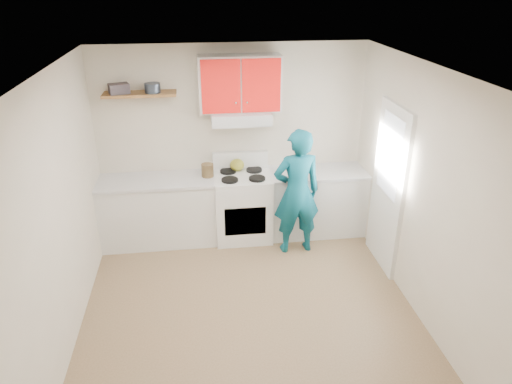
{
  "coord_description": "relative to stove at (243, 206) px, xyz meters",
  "views": [
    {
      "loc": [
        -0.47,
        -4.17,
        3.36
      ],
      "look_at": [
        0.15,
        0.55,
        1.15
      ],
      "focal_mm": 32.84,
      "sensor_mm": 36.0,
      "label": 1
    }
  ],
  "objects": [
    {
      "name": "person",
      "position": [
        0.65,
        -0.45,
        0.38
      ],
      "size": [
        0.64,
        0.45,
        1.69
      ],
      "primitive_type": "imported",
      "rotation": [
        0.0,
        0.0,
        3.22
      ],
      "color": "#0B5063",
      "rests_on": "floor"
    },
    {
      "name": "door",
      "position": [
        1.68,
        -0.88,
        0.56
      ],
      "size": [
        0.05,
        0.85,
        2.05
      ],
      "primitive_type": "cube",
      "color": "white",
      "rests_on": "floor"
    },
    {
      "name": "counter_right",
      "position": [
        1.04,
        0.02,
        -0.01
      ],
      "size": [
        1.32,
        0.6,
        0.9
      ],
      "primitive_type": "cube",
      "color": "silver",
      "rests_on": "floor"
    },
    {
      "name": "cutting_board",
      "position": [
        0.74,
        -0.0,
        0.45
      ],
      "size": [
        0.32,
        0.24,
        0.02
      ],
      "primitive_type": "cube",
      "rotation": [
        0.0,
        0.0,
        -0.05
      ],
      "color": "olive",
      "rests_on": "counter_right"
    },
    {
      "name": "counter_left",
      "position": [
        -1.14,
        0.02,
        -0.01
      ],
      "size": [
        1.52,
        0.6,
        0.9
      ],
      "primitive_type": "cube",
      "color": "silver",
      "rests_on": "floor"
    },
    {
      "name": "front_wall",
      "position": [
        -0.1,
        -3.47,
        0.84
      ],
      "size": [
        3.6,
        0.04,
        2.6
      ],
      "primitive_type": "cube",
      "color": "beige",
      "rests_on": "floor"
    },
    {
      "name": "silicone_mat",
      "position": [
        1.45,
        -0.04,
        0.44
      ],
      "size": [
        0.35,
        0.32,
        0.01
      ],
      "primitive_type": "cube",
      "rotation": [
        0.0,
        0.0,
        -0.33
      ],
      "color": "red",
      "rests_on": "counter_right"
    },
    {
      "name": "ceiling",
      "position": [
        -0.1,
        -1.57,
        2.14
      ],
      "size": [
        3.6,
        3.8,
        0.04
      ],
      "primitive_type": "cube",
      "color": "white",
      "rests_on": "floor"
    },
    {
      "name": "back_wall",
      "position": [
        -0.1,
        0.32,
        0.84
      ],
      "size": [
        3.6,
        0.04,
        2.6
      ],
      "primitive_type": "cube",
      "color": "beige",
      "rests_on": "floor"
    },
    {
      "name": "right_wall",
      "position": [
        1.7,
        -1.57,
        0.84
      ],
      "size": [
        0.04,
        3.8,
        2.6
      ],
      "primitive_type": "cube",
      "color": "beige",
      "rests_on": "floor"
    },
    {
      "name": "books",
      "position": [
        -1.49,
        0.15,
        1.64
      ],
      "size": [
        0.28,
        0.24,
        0.12
      ],
      "primitive_type": "cube",
      "rotation": [
        0.0,
        0.0,
        0.33
      ],
      "color": "#373137",
      "rests_on": "shelf"
    },
    {
      "name": "left_wall",
      "position": [
        -1.9,
        -1.57,
        0.84
      ],
      "size": [
        0.04,
        3.8,
        2.6
      ],
      "primitive_type": "cube",
      "color": "beige",
      "rests_on": "floor"
    },
    {
      "name": "door_glass",
      "position": [
        1.65,
        -0.88,
        0.99
      ],
      "size": [
        0.01,
        0.55,
        0.95
      ],
      "primitive_type": "cube",
      "color": "white",
      "rests_on": "door"
    },
    {
      "name": "stove",
      "position": [
        0.0,
        0.0,
        0.0
      ],
      "size": [
        0.76,
        0.65,
        0.92
      ],
      "primitive_type": "cube",
      "color": "white",
      "rests_on": "floor"
    },
    {
      "name": "tin",
      "position": [
        -1.09,
        0.15,
        1.64
      ],
      "size": [
        0.21,
        0.21,
        0.12
      ],
      "primitive_type": "cylinder",
      "rotation": [
        0.0,
        0.0,
        -0.11
      ],
      "color": "#333D4C",
      "rests_on": "shelf"
    },
    {
      "name": "upper_cabinets",
      "position": [
        0.0,
        0.16,
        1.66
      ],
      "size": [
        1.02,
        0.33,
        0.7
      ],
      "primitive_type": "cube",
      "color": "red",
      "rests_on": "back_wall"
    },
    {
      "name": "range_hood",
      "position": [
        0.0,
        0.1,
        1.24
      ],
      "size": [
        0.76,
        0.44,
        0.15
      ],
      "primitive_type": "cube",
      "color": "silver",
      "rests_on": "back_wall"
    },
    {
      "name": "kettle",
      "position": [
        -0.05,
        0.19,
        0.54
      ],
      "size": [
        0.21,
        0.21,
        0.17
      ],
      "primitive_type": "ellipsoid",
      "rotation": [
        0.0,
        0.0,
        -0.07
      ],
      "color": "olive",
      "rests_on": "stove"
    },
    {
      "name": "crock",
      "position": [
        -0.46,
        0.04,
        0.54
      ],
      "size": [
        0.21,
        0.21,
        0.2
      ],
      "primitive_type": "cylinder",
      "rotation": [
        0.0,
        0.0,
        -0.36
      ],
      "color": "#4D3B21",
      "rests_on": "counter_left"
    },
    {
      "name": "shelf",
      "position": [
        -1.25,
        0.18,
        1.56
      ],
      "size": [
        0.9,
        0.3,
        0.04
      ],
      "primitive_type": "cube",
      "color": "brown",
      "rests_on": "back_wall"
    },
    {
      "name": "floor",
      "position": [
        -0.1,
        -1.57,
        -0.46
      ],
      "size": [
        3.8,
        3.8,
        0.0
      ],
      "primitive_type": "plane",
      "color": "brown",
      "rests_on": "ground"
    }
  ]
}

